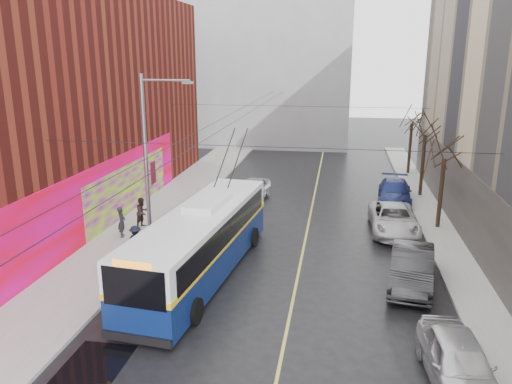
% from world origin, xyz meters
% --- Properties ---
extents(sidewalk_left, '(4.00, 60.00, 0.15)m').
position_xyz_m(sidewalk_left, '(-8.00, 12.00, 0.07)').
color(sidewalk_left, gray).
rests_on(sidewalk_left, ground).
extents(sidewalk_right, '(2.00, 60.00, 0.15)m').
position_xyz_m(sidewalk_right, '(9.00, 12.00, 0.07)').
color(sidewalk_right, gray).
rests_on(sidewalk_right, ground).
extents(lane_line, '(0.12, 50.00, 0.01)m').
position_xyz_m(lane_line, '(1.50, 14.00, 0.00)').
color(lane_line, '#BFB74C').
rests_on(lane_line, ground).
extents(building_left, '(12.11, 36.00, 14.00)m').
position_xyz_m(building_left, '(-15.99, 13.99, 6.99)').
color(building_left, '#591611').
rests_on(building_left, ground).
extents(building_far, '(20.50, 12.10, 18.00)m').
position_xyz_m(building_far, '(-6.00, 44.99, 9.02)').
color(building_far, gray).
rests_on(building_far, ground).
extents(streetlight_pole, '(2.65, 0.60, 9.00)m').
position_xyz_m(streetlight_pole, '(-6.14, 10.00, 4.85)').
color(streetlight_pole, slate).
rests_on(streetlight_pole, ground).
extents(catenary_wires, '(18.00, 60.00, 0.22)m').
position_xyz_m(catenary_wires, '(-2.54, 14.77, 6.25)').
color(catenary_wires, black).
extents(tree_near, '(3.20, 3.20, 6.40)m').
position_xyz_m(tree_near, '(9.00, 16.00, 4.98)').
color(tree_near, black).
rests_on(tree_near, ground).
extents(tree_mid, '(3.20, 3.20, 6.68)m').
position_xyz_m(tree_mid, '(9.00, 23.00, 5.25)').
color(tree_mid, black).
rests_on(tree_mid, ground).
extents(tree_far, '(3.20, 3.20, 6.57)m').
position_xyz_m(tree_far, '(9.00, 30.00, 5.14)').
color(tree_far, black).
rests_on(tree_far, ground).
extents(puddle, '(1.99, 3.26, 0.01)m').
position_xyz_m(puddle, '(-4.53, -0.08, 0.00)').
color(puddle, black).
rests_on(puddle, ground).
extents(pigeons_flying, '(2.65, 2.31, 2.29)m').
position_xyz_m(pigeons_flying, '(-2.10, 10.25, 6.94)').
color(pigeons_flying, slate).
extents(trolleybus, '(3.93, 12.76, 5.97)m').
position_xyz_m(trolleybus, '(-2.89, 7.59, 1.66)').
color(trolleybus, '#0A1A4B').
rests_on(trolleybus, ground).
extents(parked_car_a, '(2.19, 4.76, 1.58)m').
position_xyz_m(parked_car_a, '(7.00, 1.19, 0.79)').
color(parked_car_a, silver).
rests_on(parked_car_a, ground).
extents(parked_car_b, '(2.53, 5.30, 1.68)m').
position_xyz_m(parked_car_b, '(6.50, 8.11, 0.84)').
color(parked_car_b, '#2A2A2C').
rests_on(parked_car_b, ground).
extents(parked_car_c, '(2.66, 5.58, 1.54)m').
position_xyz_m(parked_car_c, '(6.38, 15.10, 0.77)').
color(parked_car_c, silver).
rests_on(parked_car_c, ground).
extents(parked_car_d, '(2.61, 5.53, 1.56)m').
position_xyz_m(parked_car_d, '(7.00, 21.05, 0.78)').
color(parked_car_d, navy).
rests_on(parked_car_d, ground).
extents(following_car, '(2.45, 4.74, 1.54)m').
position_xyz_m(following_car, '(-2.74, 20.05, 0.77)').
color(following_car, silver).
rests_on(following_car, ground).
extents(pedestrian_a, '(0.58, 0.72, 1.71)m').
position_xyz_m(pedestrian_a, '(-8.48, 11.39, 1.01)').
color(pedestrian_a, black).
rests_on(pedestrian_a, sidewalk_left).
extents(pedestrian_b, '(0.91, 1.03, 1.77)m').
position_xyz_m(pedestrian_b, '(-7.98, 13.11, 1.03)').
color(pedestrian_b, black).
rests_on(pedestrian_b, sidewalk_left).
extents(pedestrian_c, '(1.17, 0.97, 1.58)m').
position_xyz_m(pedestrian_c, '(-6.64, 8.92, 0.94)').
color(pedestrian_c, black).
rests_on(pedestrian_c, sidewalk_left).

